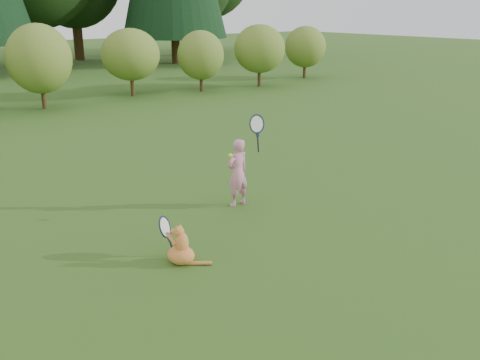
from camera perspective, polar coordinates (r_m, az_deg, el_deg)
ground at (r=7.86m, az=2.48°, el=-6.57°), size 100.00×100.00×0.00m
child at (r=9.04m, az=-0.18°, el=0.96°), size 0.66×0.40×1.75m
cat at (r=7.17m, az=-6.43°, el=-6.71°), size 0.55×0.83×0.74m
tennis_ball at (r=8.41m, az=-1.05°, el=2.63°), size 0.07×0.07×0.07m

